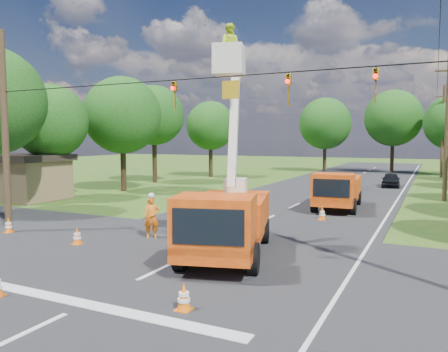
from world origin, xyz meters
The scene contains 25 objects.
ground centered at (0.00, 20.00, 0.00)m, with size 140.00×140.00×0.00m, color #285519.
road_main centered at (0.00, 20.00, 0.00)m, with size 12.00×100.00×0.06m, color black.
road_cross centered at (0.00, 2.00, 0.00)m, with size 56.00×10.00×0.07m, color black.
stop_bar centered at (0.00, -3.20, 0.00)m, with size 9.00×0.45×0.02m, color silver.
edge_line centered at (5.60, 20.00, 0.00)m, with size 0.12×90.00×0.02m, color silver.
bucket_truck centered at (1.20, 2.53, 1.73)m, with size 4.15×7.05×8.31m.
second_truck centered at (2.62, 15.02, 1.19)m, with size 2.86×6.30×2.29m.
ground_worker centered at (-2.88, 3.73, 0.91)m, with size 0.66×0.43×1.81m, color orange.
distant_car centered at (4.40, 29.49, 0.62)m, with size 1.47×3.66×1.25m, color black.
traffic_cone_1 centered at (2.40, -2.42, 0.36)m, with size 0.38×0.38×0.71m.
traffic_cone_2 centered at (0.35, 8.11, 0.36)m, with size 0.38×0.38×0.71m.
traffic_cone_3 centered at (2.64, 11.07, 0.36)m, with size 0.38×0.38×0.71m.
traffic_cone_4 centered at (-4.91, 1.52, 0.36)m, with size 0.38×0.38×0.71m.
traffic_cone_5 centered at (-9.29, 1.82, 0.36)m, with size 0.38×0.38×0.71m.
pole_right_mid centered at (8.50, 22.00, 5.11)m, with size 1.80×0.30×10.00m.
pole_right_far centered at (8.50, 42.00, 5.11)m, with size 1.80×0.30×10.00m.
pole_left centered at (-9.50, 2.00, 4.50)m, with size 0.30×0.30×9.00m.
signal_span centered at (2.23, 1.99, 5.88)m, with size 18.00×0.29×1.07m.
shed centered at (-18.00, 10.00, 1.62)m, with size 5.50×4.50×3.15m.
tree_left_c centered at (-16.50, 11.00, 5.44)m, with size 5.20×5.20×8.06m.
tree_left_d centered at (-15.00, 17.00, 6.12)m, with size 6.20×6.20×9.24m.
tree_left_e centered at (-16.80, 24.00, 6.49)m, with size 5.80×5.80×9.41m.
tree_left_f centered at (-14.80, 32.00, 5.69)m, with size 5.40×5.40×8.40m.
tree_far_a centered at (-5.00, 45.00, 6.19)m, with size 6.60×6.60×9.50m.
tree_far_b centered at (3.00, 47.00, 6.81)m, with size 7.00×7.00×10.32m.
Camera 1 is at (7.81, -11.33, 4.22)m, focal length 35.00 mm.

